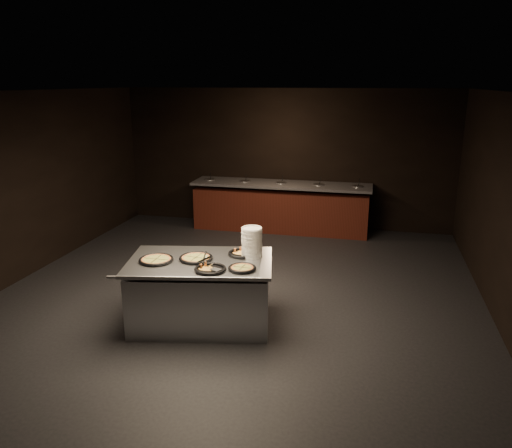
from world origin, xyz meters
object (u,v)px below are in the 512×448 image
(plate_stack, at_px, (252,242))
(pan_veggie_whole, at_px, (156,260))
(pan_cheese_whole, at_px, (196,258))
(serving_counter, at_px, (201,293))

(plate_stack, distance_m, pan_veggie_whole, 1.22)
(pan_veggie_whole, relative_size, pan_cheese_whole, 1.01)
(serving_counter, distance_m, pan_veggie_whole, 0.72)
(plate_stack, relative_size, pan_cheese_whole, 0.90)
(serving_counter, bearing_deg, pan_cheese_whole, 149.05)
(pan_cheese_whole, bearing_deg, pan_veggie_whole, -159.59)
(serving_counter, xyz_separation_m, plate_stack, (0.60, 0.28, 0.64))
(plate_stack, xyz_separation_m, pan_cheese_whole, (-0.66, -0.26, -0.17))
(plate_stack, relative_size, pan_veggie_whole, 0.89)
(serving_counter, height_order, pan_veggie_whole, pan_veggie_whole)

